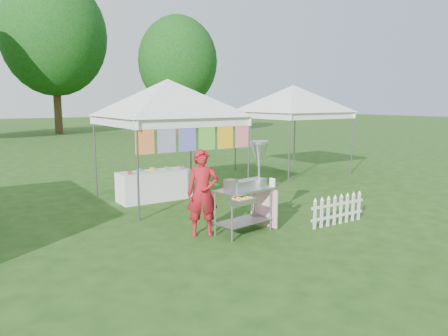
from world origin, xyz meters
TOP-DOWN VIEW (x-y plane):
  - ground at (0.00, 0.00)m, footprint 120.00×120.00m
  - canopy_main at (0.00, 3.49)m, footprint 4.24×4.24m
  - canopy_right at (5.50, 5.00)m, footprint 4.24×4.24m
  - tree_mid at (3.00, 28.00)m, footprint 7.60×7.60m
  - tree_right at (10.00, 22.00)m, footprint 5.60×5.60m
  - donut_cart at (0.05, 0.18)m, footprint 1.24×1.00m
  - vendor at (-0.83, 0.48)m, footprint 0.70×0.61m
  - picket_fence at (1.81, -0.42)m, footprint 1.44×0.05m
  - display_table at (-0.35, 3.65)m, footprint 1.80×0.70m

SIDE VIEW (x-z plane):
  - ground at x=0.00m, z-range 0.00..0.00m
  - picket_fence at x=1.81m, z-range 0.01..0.57m
  - display_table at x=-0.35m, z-range 0.00..0.74m
  - vendor at x=-0.83m, z-range 0.00..1.61m
  - donut_cart at x=0.05m, z-range 0.15..1.87m
  - canopy_main at x=0.00m, z-range 1.26..4.71m
  - canopy_right at x=5.50m, z-range 1.27..4.72m
  - tree_right at x=10.00m, z-range 0.97..9.39m
  - tree_mid at x=3.00m, z-range 1.38..12.90m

